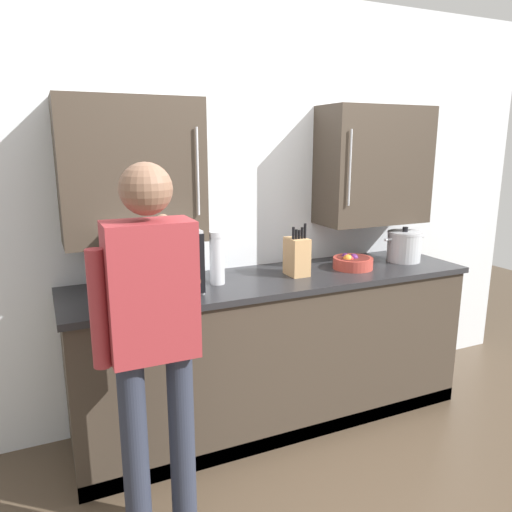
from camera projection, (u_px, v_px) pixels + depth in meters
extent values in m
plane|color=#4C3D2D|center=(334.00, 485.00, 2.47)|extent=(9.19, 9.19, 0.00)
cube|color=silver|center=(252.00, 209.00, 3.09)|extent=(4.36, 0.10, 2.58)
cube|color=#3D3328|center=(132.00, 171.00, 2.53)|extent=(0.73, 0.32, 0.75)
cylinder|color=#B7BABF|center=(198.00, 172.00, 2.50)|extent=(0.01, 0.01, 0.45)
cube|color=#3D3328|center=(374.00, 166.00, 3.15)|extent=(0.73, 0.32, 0.75)
cylinder|color=#B7BABF|center=(350.00, 168.00, 2.88)|extent=(0.01, 0.01, 0.45)
cube|color=#3D3328|center=(275.00, 352.00, 2.97)|extent=(2.39, 0.58, 0.90)
cube|color=#232326|center=(276.00, 279.00, 2.86)|extent=(2.43, 0.62, 0.03)
cube|color=black|center=(295.00, 434.00, 2.82)|extent=(2.39, 0.04, 0.09)
cube|color=#B7BABF|center=(149.00, 259.00, 2.57)|extent=(0.48, 0.41, 0.34)
cube|color=beige|center=(136.00, 261.00, 2.53)|extent=(0.31, 0.35, 0.27)
cube|color=black|center=(192.00, 265.00, 2.45)|extent=(0.14, 0.01, 0.31)
cube|color=black|center=(119.00, 282.00, 2.15)|extent=(0.09, 0.35, 0.31)
cylinder|color=#AD3D33|center=(353.00, 263.00, 3.04)|extent=(0.25, 0.25, 0.07)
cylinder|color=#561E19|center=(353.00, 261.00, 3.03)|extent=(0.20, 0.20, 0.05)
sphere|color=red|center=(350.00, 259.00, 2.99)|extent=(0.05, 0.05, 0.05)
sphere|color=#511E5B|center=(354.00, 258.00, 3.02)|extent=(0.06, 0.06, 0.06)
sphere|color=#511E5B|center=(345.00, 257.00, 3.07)|extent=(0.05, 0.05, 0.05)
sphere|color=orange|center=(348.00, 259.00, 2.99)|extent=(0.06, 0.06, 0.06)
sphere|color=#5B9333|center=(348.00, 258.00, 3.04)|extent=(0.04, 0.04, 0.04)
cube|color=tan|center=(297.00, 257.00, 2.87)|extent=(0.11, 0.15, 0.22)
cylinder|color=black|center=(293.00, 233.00, 2.80)|extent=(0.02, 0.02, 0.07)
cylinder|color=black|center=(296.00, 234.00, 2.81)|extent=(0.02, 0.02, 0.06)
cylinder|color=black|center=(299.00, 234.00, 2.82)|extent=(0.02, 0.02, 0.05)
cylinder|color=black|center=(302.00, 233.00, 2.82)|extent=(0.02, 0.02, 0.07)
cylinder|color=black|center=(305.00, 231.00, 2.83)|extent=(0.02, 0.02, 0.09)
cylinder|color=#B7BABF|center=(217.00, 261.00, 2.69)|extent=(0.08, 0.08, 0.27)
cylinder|color=#B7BABF|center=(217.00, 234.00, 2.65)|extent=(0.09, 0.09, 0.03)
cylinder|color=#B7BABF|center=(404.00, 248.00, 3.22)|extent=(0.22, 0.22, 0.18)
cylinder|color=#B7BABF|center=(405.00, 233.00, 3.20)|extent=(0.23, 0.23, 0.02)
cylinder|color=black|center=(405.00, 229.00, 3.19)|extent=(0.04, 0.04, 0.03)
cylinder|color=#B7BABF|center=(388.00, 240.00, 3.15)|extent=(0.05, 0.02, 0.02)
cylinder|color=#B7BABF|center=(420.00, 236.00, 3.26)|extent=(0.05, 0.02, 0.02)
cylinder|color=#282D3D|center=(135.00, 456.00, 2.01)|extent=(0.11, 0.11, 0.87)
cylinder|color=#282D3D|center=(182.00, 444.00, 2.09)|extent=(0.11, 0.11, 0.87)
cube|color=maroon|center=(151.00, 290.00, 1.89)|extent=(0.34, 0.20, 0.55)
sphere|color=brown|center=(146.00, 189.00, 1.80)|extent=(0.20, 0.20, 0.20)
cylinder|color=brown|center=(176.00, 250.00, 2.09)|extent=(0.10, 0.42, 0.27)
cylinder|color=maroon|center=(99.00, 309.00, 1.82)|extent=(0.07, 0.07, 0.46)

